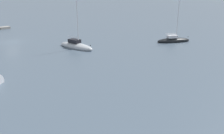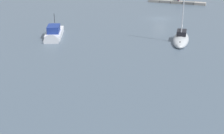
% 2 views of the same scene
% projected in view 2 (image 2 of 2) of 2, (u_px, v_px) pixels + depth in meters
% --- Properties ---
extents(ground_plane, '(500.00, 500.00, 0.00)m').
position_uv_depth(ground_plane, '(160.00, 19.00, 64.22)').
color(ground_plane, '#475666').
extents(seawall_pier, '(14.17, 1.68, 0.62)m').
position_uv_depth(seawall_pier, '(177.00, 2.00, 79.67)').
color(seawall_pier, gray).
rests_on(seawall_pier, ground_plane).
extents(person_seated_maroon_left, '(0.43, 0.63, 0.73)m').
position_uv_depth(person_seated_maroon_left, '(178.00, 0.00, 79.30)').
color(person_seated_maroon_left, '#1E2333').
rests_on(person_seated_maroon_left, seawall_pier).
extents(sailboat_grey_near, '(3.36, 8.54, 12.10)m').
position_uv_depth(sailboat_grey_near, '(181.00, 39.00, 49.59)').
color(sailboat_grey_near, '#ADB2B7').
rests_on(sailboat_grey_near, ground_plane).
extents(motorboat_white_near, '(5.36, 8.10, 4.38)m').
position_uv_depth(motorboat_white_near, '(54.00, 35.00, 51.35)').
color(motorboat_white_near, silver).
rests_on(motorboat_white_near, ground_plane).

